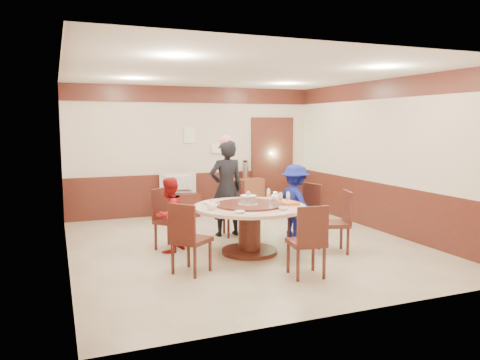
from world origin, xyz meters
name	(u,v)px	position (x,y,z in m)	size (l,w,h in m)	color
room	(245,180)	(0.01, 0.01, 1.08)	(6.00, 6.04, 2.84)	#C0B69A
banquet_table	(250,219)	(-0.11, -0.47, 0.53)	(1.73, 1.73, 0.78)	#4B1E17
chair_0	(305,223)	(1.09, -0.06, 0.30)	(0.55, 0.55, 0.97)	#4B1E17
chair_1	(236,218)	(0.11, 0.70, 0.30)	(0.49, 0.50, 0.97)	#4B1E17
chair_2	(170,230)	(-1.19, 0.25, 0.30)	(0.62, 0.62, 0.97)	#4B1E17
chair_3	(190,251)	(-1.23, -1.08, 0.30)	(0.62, 0.62, 0.97)	#4B1E17
chair_4	(307,254)	(0.15, -1.78, 0.30)	(0.49, 0.50, 0.97)	#4B1E17
chair_5	(335,233)	(1.14, -0.92, 0.30)	(0.56, 0.55, 0.97)	#4B1E17
person_standing	(226,188)	(-0.05, 0.75, 0.86)	(0.62, 0.41, 1.71)	black
person_red	(169,215)	(-1.25, 0.07, 0.59)	(0.57, 0.44, 1.17)	#AA1618
person_blue	(295,202)	(0.94, 0.01, 0.65)	(0.85, 0.49, 1.31)	navy
birthday_cake	(248,200)	(-0.15, -0.51, 0.85)	(0.30, 0.30, 0.20)	white
teapot_left	(212,206)	(-0.77, -0.60, 0.81)	(0.17, 0.15, 0.13)	white
teapot_right	(275,197)	(0.44, -0.23, 0.81)	(0.17, 0.15, 0.13)	white
bowl_0	(208,203)	(-0.67, -0.10, 0.77)	(0.16, 0.16, 0.04)	white
bowl_1	(283,208)	(0.20, -0.99, 0.77)	(0.15, 0.15, 0.05)	white
bowl_2	(240,212)	(-0.49, -1.00, 0.77)	(0.14, 0.14, 0.04)	white
bowl_3	(291,203)	(0.52, -0.62, 0.77)	(0.13, 0.13, 0.04)	white
saucer_near	(251,214)	(-0.36, -1.12, 0.76)	(0.18, 0.18, 0.01)	white
saucer_far	(263,199)	(0.34, 0.03, 0.76)	(0.18, 0.18, 0.01)	white
shrimp_platter	(291,205)	(0.44, -0.78, 0.78)	(0.30, 0.20, 0.06)	white
bottle_0	(281,198)	(0.41, -0.48, 0.83)	(0.06, 0.06, 0.16)	white
bottle_1	(288,198)	(0.56, -0.44, 0.83)	(0.06, 0.06, 0.16)	white
bottle_2	(269,194)	(0.42, -0.03, 0.83)	(0.06, 0.06, 0.16)	white
tv_stand	(178,205)	(-0.43, 2.75, 0.25)	(0.85, 0.45, 0.50)	#4B1E17
television	(178,183)	(-0.43, 2.75, 0.73)	(0.79, 0.10, 0.45)	gray
side_cabinet	(245,195)	(1.14, 2.78, 0.38)	(0.80, 0.40, 0.75)	brown
thermos	(245,170)	(1.14, 2.78, 0.94)	(0.15, 0.15, 0.38)	silver
notice_left	(190,135)	(-0.10, 2.96, 1.75)	(0.25, 0.00, 0.35)	white
notice_right	(218,148)	(0.55, 2.96, 1.45)	(0.30, 0.00, 0.22)	white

